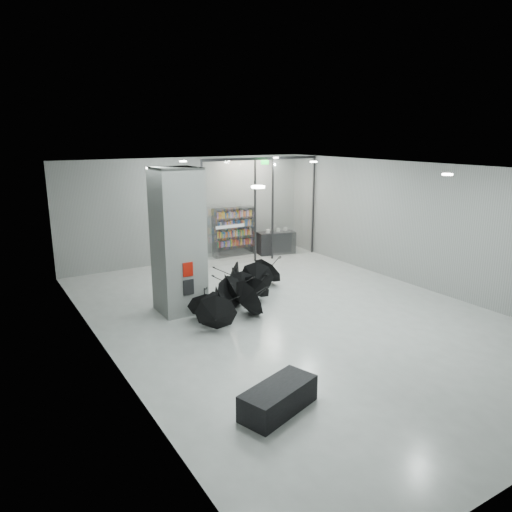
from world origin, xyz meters
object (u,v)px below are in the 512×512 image
column (178,241)px  shop_counter (276,243)px  bench (278,398)px  umbrella_cluster (237,296)px  bookshelf (234,232)px

column → shop_counter: column is taller
bench → shop_counter: size_ratio=1.01×
shop_counter → umbrella_cluster: (-4.46, -4.68, -0.15)m
bench → shop_counter: shop_counter is taller
bench → bookshelf: bearing=46.7°
column → umbrella_cluster: bearing=-20.4°
column → bookshelf: (4.34, 4.75, -1.01)m
shop_counter → column: bearing=-133.6°
bench → shop_counter: (6.48, 9.80, 0.21)m
shop_counter → umbrella_cluster: bearing=-121.6°
bookshelf → umbrella_cluster: 6.06m
bench → bookshelf: (4.83, 10.43, 0.74)m
column → shop_counter: size_ratio=2.62×
shop_counter → umbrella_cluster: 6.47m
bench → umbrella_cluster: 5.49m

